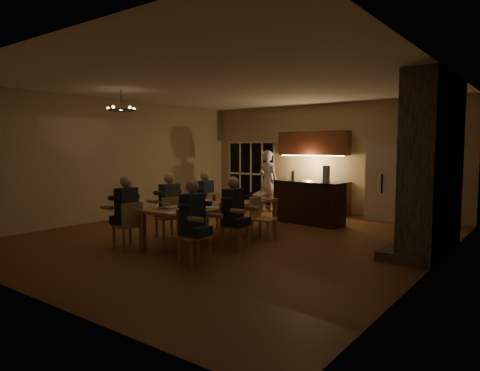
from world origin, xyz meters
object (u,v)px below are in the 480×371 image
Objects in this scene: laptop_e at (237,193)px; bar_bottle at (293,176)px; chair_left_far at (206,211)px; plate_left at (172,207)px; bar_blender at (326,174)px; chair_left_mid at (168,217)px; person_left_near at (127,212)px; laptop_a at (168,202)px; refrigerator at (386,183)px; laptop_f at (257,194)px; can_silver at (195,204)px; laptop_c at (206,198)px; person_left_far at (205,201)px; dining_table at (216,221)px; chair_right_mid at (235,225)px; person_left_mid at (170,205)px; plate_far at (254,201)px; bar_island at (309,202)px; person_right_mid at (233,213)px; laptop_b at (198,203)px; person_right_near at (193,221)px; chair_right_near at (195,236)px; mug_back at (227,197)px; can_cola at (251,195)px; plate_near at (210,207)px; standing_person at (268,181)px; laptop_d at (222,199)px; mug_mid at (233,199)px; chair_right_far at (264,219)px; redcup_near at (184,210)px; mug_front at (199,203)px; chair_left_near at (127,225)px; redcup_mid at (214,198)px; chandelier at (121,110)px.

bar_bottle is at bearing -97.66° from laptop_e.
chair_left_far reaches higher than plate_left.
chair_left_mid is at bearing -115.82° from bar_blender.
person_left_near is 4.31× the size of laptop_a.
refrigerator reaches higher than plate_left.
laptop_a is at bearing -93.51° from laptop_f.
can_silver is (0.29, -1.73, -0.05)m from laptop_e.
laptop_c is at bearing -102.59° from laptop_f.
person_left_far is 4.31× the size of laptop_e.
laptop_a is (0.57, 0.53, 0.17)m from person_left_near.
dining_table is 3.59× the size of chair_right_mid.
plate_far is (1.33, 1.24, 0.07)m from person_left_mid.
laptop_a is (0.54, -1.70, 0.17)m from person_left_far.
bar_island is 3.68m from chair_left_mid.
chair_left_mid is at bearing 26.37° from laptop_c.
laptop_a is (-1.15, -0.58, 0.17)m from person_right_mid.
person_left_mid is 1.20m from laptop_b.
dining_table is 1.84m from person_right_near.
chair_right_near is 2.68m from mug_back.
person_left_far is (-0.85, 0.63, 0.31)m from dining_table.
dining_table is 1.10m from person_left_far.
refrigerator is 1.45× the size of person_right_near.
person_left_mid is 4.31× the size of laptop_f.
can_cola is 1.47m from bar_bottle.
chair_right_mid is 3.35m from bar_blender.
chair_left_mid reaches higher than plate_left.
bar_blender reaches higher than plate_near.
laptop_e is 1.86m from bar_bottle.
standing_person is 5.16m from laptop_a.
mug_mid is at bearing 133.62° from laptop_d.
laptop_b is (-0.61, -1.36, 0.42)m from chair_right_far.
person_left_near is 11.50× the size of redcup_near.
standing_person reaches higher than mug_front.
laptop_d reaches higher than chair_left_near.
person_left_near is at bearing -104.50° from redcup_mid.
dining_table is 26.61× the size of can_cola.
mug_mid is 1.00× the size of mug_back.
laptop_d reaches higher than plate_left.
plate_left is at bearing 151.52° from redcup_near.
plate_left is at bearing -146.79° from can_silver.
chandelier is at bearing 10.77° from laptop_c.
person_left_mid is at bearing -114.74° from laptop_f.
plate_near is at bearing 89.30° from person_left_mid.
plate_near is at bearing 127.35° from person_left_near.
laptop_a is at bearing 110.15° from chair_right_mid.
chair_left_near is at bearing -101.83° from bar_island.
person_right_near reaches higher than chair_right_mid.
chair_right_near reaches higher than mug_front.
laptop_f is (1.13, 0.44, 0.42)m from chair_left_far.
plate_left is at bearing 134.59° from chair_right_far.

